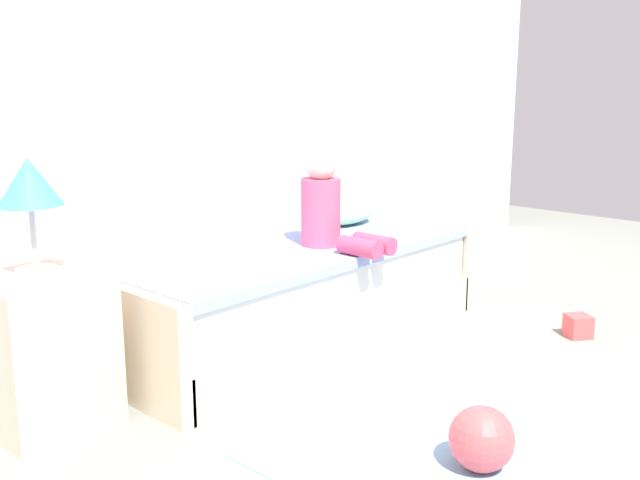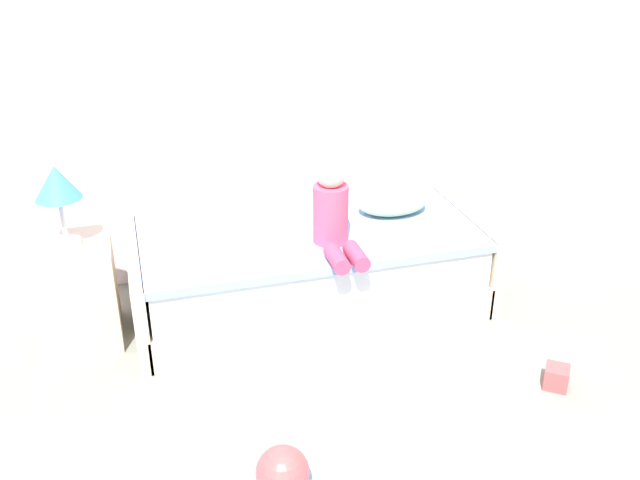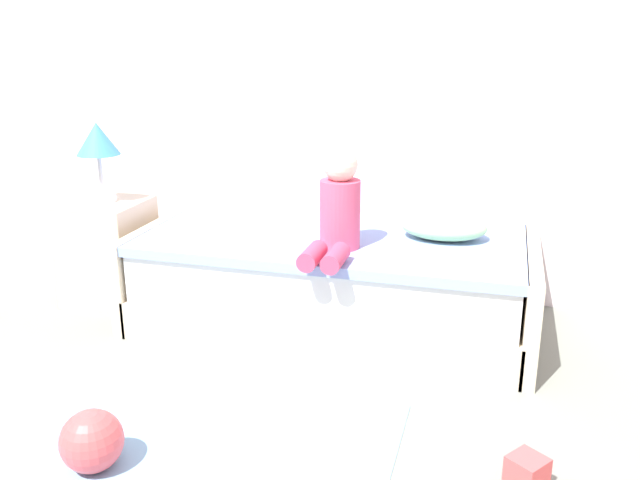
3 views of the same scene
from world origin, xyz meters
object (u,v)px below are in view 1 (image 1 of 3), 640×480
(pillow, at_px, (342,213))
(child_figure, at_px, (328,206))
(nightstand, at_px, (43,350))
(table_lamp, at_px, (29,188))
(toy_ball, at_px, (482,439))
(toy_block, at_px, (578,326))
(bed, at_px, (285,290))

(pillow, bearing_deg, child_figure, -145.93)
(nightstand, bearing_deg, table_lamp, 0.00)
(table_lamp, bearing_deg, toy_ball, -60.13)
(table_lamp, distance_m, pillow, 1.96)
(nightstand, bearing_deg, toy_ball, -60.13)
(table_lamp, distance_m, toy_ball, 1.87)
(pillow, distance_m, toy_block, 1.43)
(bed, relative_size, table_lamp, 4.69)
(nightstand, height_order, table_lamp, table_lamp)
(pillow, xyz_separation_m, toy_block, (0.44, -1.26, -0.51))
(pillow, relative_size, toy_ball, 1.91)
(child_figure, bearing_deg, pillow, 34.07)
(pillow, distance_m, toy_ball, 1.97)
(bed, xyz_separation_m, table_lamp, (-1.35, -0.03, 0.69))
(bed, distance_m, nightstand, 1.35)
(pillow, bearing_deg, toy_block, -70.88)
(nightstand, height_order, child_figure, child_figure)
(bed, relative_size, pillow, 4.80)
(table_lamp, height_order, child_figure, table_lamp)
(nightstand, height_order, toy_block, nightstand)
(table_lamp, bearing_deg, pillow, 3.79)
(nightstand, relative_size, table_lamp, 1.33)
(table_lamp, distance_m, child_figure, 1.47)
(bed, distance_m, table_lamp, 1.52)
(nightstand, distance_m, toy_block, 2.63)
(table_lamp, relative_size, toy_ball, 1.95)
(table_lamp, bearing_deg, child_figure, -8.00)
(child_figure, height_order, toy_block, child_figure)
(toy_ball, bearing_deg, table_lamp, 119.87)
(nightstand, distance_m, child_figure, 1.50)
(table_lamp, bearing_deg, bed, 1.15)
(child_figure, relative_size, toy_block, 4.30)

